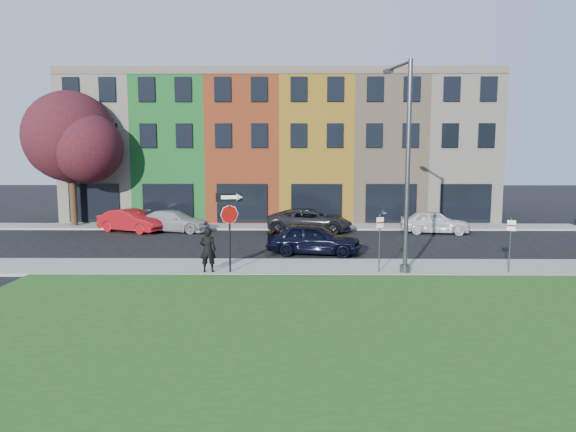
{
  "coord_description": "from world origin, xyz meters",
  "views": [
    {
      "loc": [
        -1.57,
        -18.17,
        4.84
      ],
      "look_at": [
        -1.79,
        4.0,
        2.12
      ],
      "focal_mm": 32.0,
      "sensor_mm": 36.0,
      "label": 1
    }
  ],
  "objects_px": {
    "stop_sign": "(229,216)",
    "street_lamp": "(405,167)",
    "sedan_near": "(314,239)",
    "man": "(208,250)"
  },
  "relations": [
    {
      "from": "stop_sign",
      "to": "street_lamp",
      "type": "bearing_deg",
      "value": -5.83
    },
    {
      "from": "man",
      "to": "street_lamp",
      "type": "xyz_separation_m",
      "value": [
        7.81,
        0.2,
        3.28
      ]
    },
    {
      "from": "stop_sign",
      "to": "sedan_near",
      "type": "relative_size",
      "value": 0.67
    },
    {
      "from": "man",
      "to": "sedan_near",
      "type": "height_order",
      "value": "man"
    },
    {
      "from": "stop_sign",
      "to": "sedan_near",
      "type": "xyz_separation_m",
      "value": [
        3.52,
        4.23,
        -1.61
      ]
    },
    {
      "from": "stop_sign",
      "to": "sedan_near",
      "type": "distance_m",
      "value": 5.73
    },
    {
      "from": "sedan_near",
      "to": "street_lamp",
      "type": "bearing_deg",
      "value": -131.0
    },
    {
      "from": "man",
      "to": "sedan_near",
      "type": "distance_m",
      "value": 6.09
    },
    {
      "from": "street_lamp",
      "to": "sedan_near",
      "type": "bearing_deg",
      "value": 117.44
    },
    {
      "from": "stop_sign",
      "to": "street_lamp",
      "type": "height_order",
      "value": "street_lamp"
    }
  ]
}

